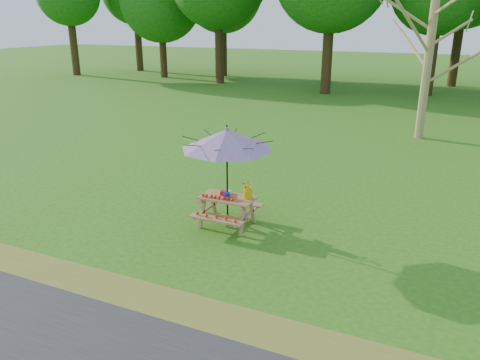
% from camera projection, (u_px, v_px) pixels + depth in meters
% --- Properties ---
extents(ground, '(120.00, 120.00, 0.00)m').
position_uv_depth(ground, '(206.00, 232.00, 10.00)').
color(ground, '#2B7015').
rests_on(ground, ground).
extents(drygrass_strip, '(120.00, 1.20, 0.01)m').
position_uv_depth(drygrass_strip, '(124.00, 299.00, 7.59)').
color(drygrass_strip, olive).
rests_on(drygrass_strip, ground).
extents(picnic_table, '(1.20, 1.32, 0.67)m').
position_uv_depth(picnic_table, '(227.00, 212.00, 10.22)').
color(picnic_table, '#A06B48').
rests_on(picnic_table, ground).
extents(patio_umbrella, '(2.33, 2.33, 2.25)m').
position_uv_depth(patio_umbrella, '(227.00, 139.00, 9.69)').
color(patio_umbrella, black).
rests_on(patio_umbrella, ground).
extents(produce_bins, '(0.27, 0.40, 0.13)m').
position_uv_depth(produce_bins, '(226.00, 194.00, 10.14)').
color(produce_bins, red).
rests_on(produce_bins, picnic_table).
extents(tomatoes_row, '(0.77, 0.13, 0.07)m').
position_uv_depth(tomatoes_row, '(217.00, 197.00, 10.00)').
color(tomatoes_row, red).
rests_on(tomatoes_row, picnic_table).
extents(flower_bucket, '(0.29, 0.26, 0.42)m').
position_uv_depth(flower_bucket, '(248.00, 188.00, 9.98)').
color(flower_bucket, '#D8B80B').
rests_on(flower_bucket, picnic_table).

